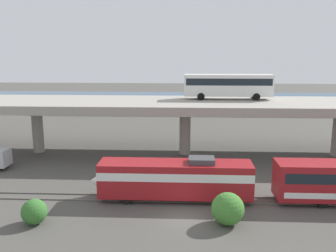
# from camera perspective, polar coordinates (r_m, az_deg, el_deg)

# --- Properties ---
(ground_plane) EXTENTS (260.00, 260.00, 0.00)m
(ground_plane) POSITION_cam_1_polar(r_m,az_deg,el_deg) (32.20, 2.44, -14.05)
(ground_plane) COLOR #4C4944
(rail_strip_near) EXTENTS (110.00, 0.12, 0.12)m
(rail_strip_near) POSITION_cam_1_polar(r_m,az_deg,el_deg) (35.16, 2.48, -11.65)
(rail_strip_near) COLOR #59544C
(rail_strip_near) RESTS_ON ground_plane
(rail_strip_far) EXTENTS (110.00, 0.12, 0.12)m
(rail_strip_far) POSITION_cam_1_polar(r_m,az_deg,el_deg) (36.49, 2.50, -10.76)
(rail_strip_far) COLOR #59544C
(rail_strip_far) RESTS_ON ground_plane
(train_locomotive) EXTENTS (15.27, 3.04, 4.18)m
(train_locomotive) POSITION_cam_1_polar(r_m,az_deg,el_deg) (35.09, -0.04, -7.95)
(train_locomotive) COLOR maroon
(train_locomotive) RESTS_ON ground_plane
(highway_overpass) EXTENTS (96.00, 11.74, 7.29)m
(highway_overpass) POSITION_cam_1_polar(r_m,az_deg,el_deg) (49.58, 2.67, 3.02)
(highway_overpass) COLOR #9E998E
(highway_overpass) RESTS_ON ground_plane
(transit_bus_on_overpass) EXTENTS (12.00, 2.68, 3.40)m
(transit_bus_on_overpass) POSITION_cam_1_polar(r_m,az_deg,el_deg) (51.64, 9.22, 6.37)
(transit_bus_on_overpass) COLOR silver
(transit_bus_on_overpass) RESTS_ON highway_overpass
(pier_parking_lot) EXTENTS (67.58, 11.72, 1.34)m
(pier_parking_lot) POSITION_cam_1_polar(r_m,az_deg,el_deg) (85.07, 2.71, 2.64)
(pier_parking_lot) COLOR #9E998E
(pier_parking_lot) RESTS_ON ground_plane
(parked_car_0) EXTENTS (4.43, 1.99, 1.50)m
(parked_car_0) POSITION_cam_1_polar(r_m,az_deg,el_deg) (85.01, 1.50, 3.62)
(parked_car_0) COLOR maroon
(parked_car_0) RESTS_ON pier_parking_lot
(parked_car_1) EXTENTS (4.48, 1.90, 1.50)m
(parked_car_1) POSITION_cam_1_polar(r_m,az_deg,el_deg) (86.43, -3.80, 3.73)
(parked_car_1) COLOR black
(parked_car_1) RESTS_ON pier_parking_lot
(parked_car_2) EXTENTS (4.39, 1.86, 1.50)m
(parked_car_2) POSITION_cam_1_polar(r_m,az_deg,el_deg) (85.91, 10.19, 3.53)
(parked_car_2) COLOR maroon
(parked_car_2) RESTS_ON pier_parking_lot
(parked_car_3) EXTENTS (4.06, 1.92, 1.50)m
(parked_car_3) POSITION_cam_1_polar(r_m,az_deg,el_deg) (86.96, -15.00, 3.41)
(parked_car_3) COLOR #B7B7BC
(parked_car_3) RESTS_ON pier_parking_lot
(parked_car_4) EXTENTS (4.55, 1.85, 1.50)m
(parked_car_4) POSITION_cam_1_polar(r_m,az_deg,el_deg) (85.80, 17.05, 3.19)
(parked_car_4) COLOR navy
(parked_car_4) RESTS_ON pier_parking_lot
(harbor_water) EXTENTS (140.00, 36.00, 0.01)m
(harbor_water) POSITION_cam_1_polar(r_m,az_deg,el_deg) (107.93, 2.73, 4.19)
(harbor_water) COLOR navy
(harbor_water) RESTS_ON ground_plane
(shrub_left) EXTENTS (2.10, 2.10, 2.10)m
(shrub_left) POSITION_cam_1_polar(r_m,az_deg,el_deg) (32.72, -19.95, -12.33)
(shrub_left) COLOR #336C2B
(shrub_left) RESTS_ON ground_plane
(shrub_right) EXTENTS (2.68, 2.68, 2.68)m
(shrub_right) POSITION_cam_1_polar(r_m,az_deg,el_deg) (31.03, 9.21, -12.50)
(shrub_right) COLOR #3E7A2E
(shrub_right) RESTS_ON ground_plane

